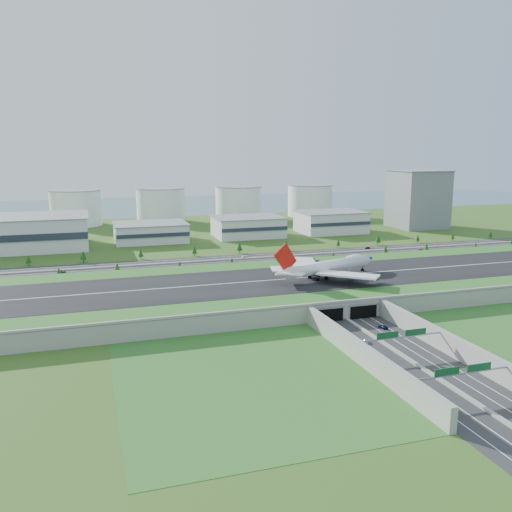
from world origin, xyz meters
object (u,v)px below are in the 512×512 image
object	(u,v)px
car_6	(421,249)
car_5	(367,248)
car_1	(423,391)
car_0	(365,341)
car_2	(383,327)
fuel_tank_a	(76,208)
car_4	(62,271)
boeing_747	(327,266)
office_tower	(418,199)
car_7	(244,256)

from	to	relation	value
car_6	car_5	bearing A→B (deg)	82.22
car_1	car_6	size ratio (longest dim) A/B	0.77
car_5	car_6	size ratio (longest dim) A/B	0.76
car_0	car_2	bearing A→B (deg)	52.04
fuel_tank_a	car_4	xyz separation A→B (m)	(-7.21, -220.70, -16.53)
boeing_747	car_2	distance (m)	64.30
office_tower	car_1	xyz separation A→B (m)	(-210.78, -320.36, -26.72)
car_4	car_0	bearing A→B (deg)	-130.46
office_tower	car_5	distance (m)	140.09
car_0	car_6	size ratio (longest dim) A/B	0.92
boeing_747	car_5	bearing A→B (deg)	34.47
car_2	car_6	size ratio (longest dim) A/B	0.95
boeing_747	car_0	world-z (taller)	boeing_747
car_4	car_5	distance (m)	223.99
car_4	car_7	world-z (taller)	car_4
car_0	car_1	size ratio (longest dim) A/B	1.19
car_2	car_7	distance (m)	168.43
car_6	car_7	world-z (taller)	car_6
car_2	car_7	size ratio (longest dim) A/B	1.08
boeing_747	car_4	distance (m)	167.59
boeing_747	car_0	xyz separation A→B (m)	(-18.37, -76.30, -13.31)
car_5	car_6	bearing A→B (deg)	54.95
fuel_tank_a	car_6	xyz separation A→B (m)	(252.81, -222.53, -16.66)
fuel_tank_a	car_5	world-z (taller)	fuel_tank_a
office_tower	fuel_tank_a	distance (m)	340.18
fuel_tank_a	car_1	size ratio (longest dim) A/B	12.42
office_tower	car_4	distance (m)	344.88
car_2	car_4	xyz separation A→B (m)	(-136.93, 155.15, 0.17)
car_0	car_2	world-z (taller)	car_0
car_4	car_6	xyz separation A→B (m)	(260.02, -1.83, -0.13)
fuel_tank_a	car_1	bearing A→B (deg)	-75.92
office_tower	car_4	world-z (taller)	office_tower
car_0	car_4	size ratio (longest dim) A/B	0.95
car_4	car_7	size ratio (longest dim) A/B	1.10
boeing_747	car_1	world-z (taller)	boeing_747
car_2	car_5	distance (m)	191.27
fuel_tank_a	car_2	distance (m)	397.95
car_0	car_2	distance (m)	20.95
car_5	car_6	world-z (taller)	car_6
fuel_tank_a	car_0	bearing A→B (deg)	-73.72
car_2	car_1	bearing A→B (deg)	63.56
car_2	car_5	xyz separation A→B (m)	(86.53, 170.58, -0.03)
fuel_tank_a	car_2	bearing A→B (deg)	-70.96
car_6	car_7	size ratio (longest dim) A/B	1.14
fuel_tank_a	car_4	world-z (taller)	fuel_tank_a
car_6	fuel_tank_a	bearing A→B (deg)	66.15
car_4	car_7	distance (m)	123.66
office_tower	car_7	distance (m)	225.96
boeing_747	car_4	world-z (taller)	boeing_747
car_1	car_4	world-z (taller)	car_4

